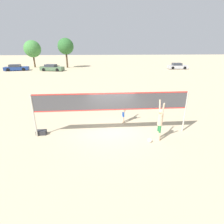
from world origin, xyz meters
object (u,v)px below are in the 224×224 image
object	(u,v)px
player_blocker	(123,108)
parked_car_near	(52,68)
volleyball_net	(112,104)
gear_bag	(41,132)
parked_car_mid	(16,68)
parked_car_far	(177,66)
volleyball	(150,140)
tree_right_cluster	(32,49)
player_spiker	(160,120)
tree_left_cluster	(66,46)

from	to	relation	value
player_blocker	parked_car_near	distance (m)	29.78
volleyball_net	gear_bag	bearing A→B (deg)	177.03
parked_car_mid	parked_car_far	xyz separation A→B (m)	(35.30, -0.03, 0.01)
volleyball	parked_car_mid	world-z (taller)	parked_car_mid
parked_car_far	tree_right_cluster	world-z (taller)	tree_right_cluster
player_blocker	parked_car_mid	world-z (taller)	player_blocker
volleyball	tree_right_cluster	xyz separation A→B (m)	(-17.99, 37.28, 4.14)
tree_right_cluster	volleyball	bearing A→B (deg)	-64.24
gear_bag	player_blocker	bearing A→B (deg)	14.69
parked_car_near	parked_car_mid	distance (m)	7.71
volleyball_net	volleyball	xyz separation A→B (m)	(1.96, -1.16, -1.75)
volleyball_net	tree_right_cluster	distance (m)	39.59
volleyball_net	parked_car_mid	distance (m)	35.12
player_spiker	tree_right_cluster	distance (m)	41.56
player_spiker	parked_car_mid	world-z (taller)	player_spiker
parked_car_near	tree_right_cluster	bearing A→B (deg)	142.92
player_blocker	parked_car_near	world-z (taller)	player_blocker
tree_right_cluster	player_blocker	bearing A→B (deg)	-63.95
player_blocker	parked_car_mid	distance (m)	34.27
volleyball_net	parked_car_far	distance (m)	34.80
parked_car_mid	tree_left_cluster	size ratio (longest dim) A/B	0.75
gear_bag	parked_car_mid	distance (m)	32.98
parked_car_mid	parked_car_far	bearing A→B (deg)	-10.55
parked_car_near	parked_car_mid	world-z (taller)	parked_car_near
player_blocker	parked_car_mid	bearing A→B (deg)	-146.69
player_spiker	tree_left_cluster	size ratio (longest dim) A/B	0.33
parked_car_mid	player_spiker	bearing A→B (deg)	-67.22
player_spiker	volleyball	size ratio (longest dim) A/B	10.02
player_spiker	parked_car_mid	bearing A→B (deg)	33.30
gear_bag	parked_car_mid	bearing A→B (deg)	114.73
parked_car_mid	tree_right_cluster	xyz separation A→B (m)	(1.91, 5.96, 3.67)
parked_car_far	tree_right_cluster	size ratio (longest dim) A/B	0.71
parked_car_mid	tree_left_cluster	bearing A→B (deg)	14.91
volleyball	tree_right_cluster	size ratio (longest dim) A/B	0.04
parked_car_mid	tree_right_cluster	world-z (taller)	tree_right_cluster
gear_bag	tree_left_cluster	bearing A→B (deg)	96.36
player_blocker	parked_car_far	world-z (taller)	player_blocker
player_spiker	gear_bag	xyz separation A→B (m)	(-6.64, 1.16, -1.05)
tree_left_cluster	parked_car_far	bearing A→B (deg)	-10.60
parked_car_mid	tree_left_cluster	distance (m)	11.79
volleyball	parked_car_near	distance (m)	32.68
player_spiker	parked_car_mid	distance (m)	37.23
volleyball_net	player_spiker	xyz separation A→B (m)	(2.49, -0.95, -0.67)
tree_right_cluster	gear_bag	bearing A→B (deg)	-71.68
parked_car_near	tree_right_cluster	distance (m)	9.75
player_spiker	parked_car_near	world-z (taller)	player_spiker
player_spiker	player_blocker	xyz separation A→B (m)	(-1.62, 2.48, -0.14)
player_spiker	parked_car_mid	size ratio (longest dim) A/B	0.45
volleyball	parked_car_far	world-z (taller)	parked_car_far
player_blocker	parked_car_mid	xyz separation A→B (m)	(-18.82, 28.63, -0.47)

